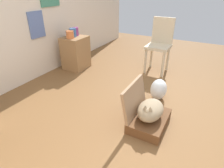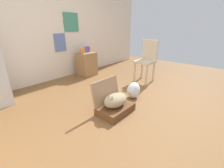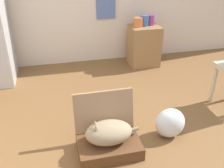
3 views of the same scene
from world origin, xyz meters
name	(u,v)px [view 1 (image 1 of 3)]	position (x,y,z in m)	size (l,w,h in m)	color
ground_plane	(157,110)	(0.00, 0.00, 0.00)	(7.68, 7.68, 0.00)	brown
suitcase_base	(149,121)	(-0.34, 0.01, 0.06)	(0.56, 0.39, 0.12)	brown
suitcase_lid	(134,98)	(-0.34, 0.21, 0.31)	(0.56, 0.39, 0.04)	#9B7756
cat	(150,110)	(-0.34, 0.01, 0.22)	(0.50, 0.28, 0.22)	#998466
plastic_bag_white	(159,89)	(0.29, 0.09, 0.15)	(0.29, 0.23, 0.30)	silver
side_table	(76,53)	(0.65, 1.85, 0.31)	(0.45, 0.40, 0.62)	olive
vase_tall	(70,35)	(0.54, 1.85, 0.69)	(0.14, 0.14, 0.13)	#CC6B38
vase_short	(76,31)	(0.76, 1.89, 0.70)	(0.10, 0.10, 0.15)	#8C387A
vase_round	(73,33)	(0.65, 1.88, 0.70)	(0.13, 0.13, 0.16)	#38609E
chair	(160,43)	(1.30, 0.40, 0.54)	(0.42, 0.41, 0.98)	beige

